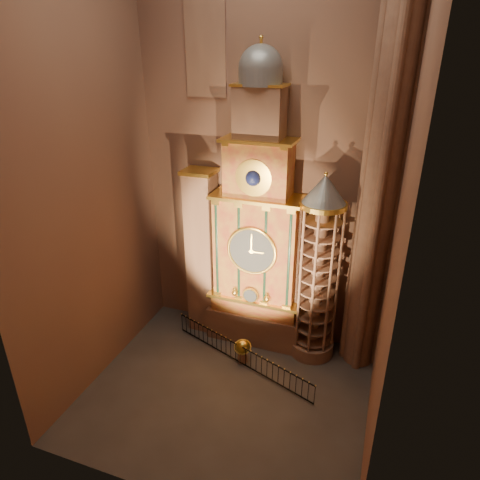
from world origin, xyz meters
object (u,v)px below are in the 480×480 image
at_px(astronomical_clock, 257,238).
at_px(stair_turret, 318,272).
at_px(celestial_globe, 243,349).
at_px(portrait_tower, 202,253).
at_px(iron_railing, 241,355).

height_order(astronomical_clock, stair_turret, astronomical_clock).
distance_m(astronomical_clock, celestial_globe, 6.32).
distance_m(astronomical_clock, portrait_tower, 3.73).
bearing_deg(astronomical_clock, celestial_globe, -89.90).
height_order(astronomical_clock, iron_railing, astronomical_clock).
bearing_deg(astronomical_clock, portrait_tower, 179.71).
distance_m(celestial_globe, iron_railing, 0.32).
height_order(portrait_tower, celestial_globe, portrait_tower).
bearing_deg(stair_turret, astronomical_clock, 175.70).
xyz_separation_m(stair_turret, celestial_globe, (-3.50, -2.18, -4.42)).
bearing_deg(iron_railing, stair_turret, 34.54).
distance_m(astronomical_clock, stair_turret, 3.78).
xyz_separation_m(stair_turret, iron_railing, (-3.53, -2.43, -4.62)).
bearing_deg(stair_turret, iron_railing, -145.46).
bearing_deg(astronomical_clock, iron_railing, -90.55).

